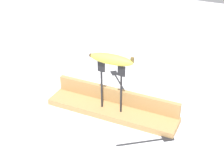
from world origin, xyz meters
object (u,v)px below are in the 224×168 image
fork_stand_center (111,83)px  fork_fallen_near (153,140)px  banana_raised_center (111,59)px  fork_fallen_far (117,78)px

fork_stand_center → fork_fallen_near: bearing=-22.5°
banana_raised_center → fork_fallen_far: bearing=109.5°
banana_raised_center → fork_fallen_near: (0.18, -0.08, -0.22)m
fork_fallen_near → fork_fallen_far: bearing=130.1°
fork_fallen_far → fork_fallen_near: bearing=-49.9°
fork_fallen_near → fork_stand_center: bearing=157.5°
fork_stand_center → fork_fallen_far: bearing=109.5°
fork_stand_center → banana_raised_center: (-0.00, -0.00, 0.09)m
banana_raised_center → fork_fallen_far: banana_raised_center is taller
fork_stand_center → fork_fallen_near: 0.23m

